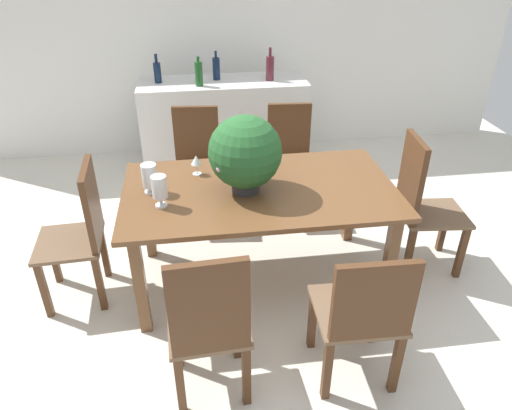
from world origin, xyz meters
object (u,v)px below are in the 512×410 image
at_px(chair_near_left, 209,324).
at_px(crystal_vase_center_near, 159,188).
at_px(kitchen_counter, 224,127).
at_px(wine_bottle_tall, 157,72).
at_px(chair_far_right, 290,155).
at_px(wine_bottle_green, 270,68).
at_px(wine_bottle_dark, 199,74).
at_px(wine_glass, 196,161).
at_px(chair_head_end, 82,229).
at_px(crystal_vase_left, 150,177).
at_px(wine_bottle_amber, 216,68).
at_px(chair_near_right, 363,313).
at_px(chair_foot_end, 421,201).
at_px(flower_centerpiece, 245,153).
at_px(dining_table, 260,200).
at_px(chair_far_left, 197,160).

relative_size(chair_near_left, crystal_vase_center_near, 4.82).
xyz_separation_m(kitchen_counter, wine_bottle_tall, (-0.62, 0.03, 0.58)).
distance_m(chair_far_right, wine_bottle_green, 1.00).
height_order(chair_near_left, wine_bottle_dark, wine_bottle_dark).
bearing_deg(wine_glass, chair_head_end, -161.64).
xyz_separation_m(crystal_vase_left, wine_bottle_amber, (0.57, 1.88, 0.19)).
height_order(crystal_vase_center_near, wine_glass, crystal_vase_center_near).
relative_size(chair_near_right, wine_bottle_tall, 3.42).
height_order(chair_foot_end, wine_bottle_green, wine_bottle_green).
height_order(crystal_vase_center_near, wine_bottle_dark, wine_bottle_dark).
relative_size(flower_centerpiece, kitchen_counter, 0.31).
bearing_deg(crystal_vase_center_near, wine_bottle_tall, 91.95).
bearing_deg(kitchen_counter, wine_bottle_green, -5.24).
distance_m(chair_near_right, wine_bottle_green, 2.87).
height_order(wine_bottle_green, wine_bottle_amber, wine_bottle_green).
relative_size(chair_far_right, wine_glass, 6.72).
relative_size(chair_head_end, wine_bottle_dark, 3.60).
relative_size(chair_foot_end, chair_far_right, 1.09).
bearing_deg(chair_near_right, flower_centerpiece, -61.04).
distance_m(crystal_vase_center_near, wine_bottle_tall, 2.05).
bearing_deg(crystal_vase_center_near, chair_near_right, -38.94).
bearing_deg(chair_near_right, wine_bottle_amber, -77.64).
bearing_deg(wine_glass, flower_centerpiece, -42.48).
xyz_separation_m(crystal_vase_left, wine_bottle_green, (1.08, 1.78, 0.20)).
distance_m(chair_head_end, crystal_vase_center_near, 0.67).
bearing_deg(dining_table, chair_near_right, -67.78).
bearing_deg(chair_far_left, chair_near_right, -62.28).
xyz_separation_m(chair_head_end, crystal_vase_left, (0.48, 0.04, 0.33)).
xyz_separation_m(chair_foot_end, kitchen_counter, (-1.27, 1.86, -0.08)).
distance_m(dining_table, wine_bottle_dark, 1.81).
xyz_separation_m(chair_near_left, flower_centerpiece, (0.31, 0.97, 0.48)).
relative_size(chair_far_right, kitchen_counter, 0.58).
height_order(chair_foot_end, chair_near_right, chair_foot_end).
bearing_deg(chair_near_left, chair_foot_end, -150.79).
relative_size(crystal_vase_center_near, wine_bottle_tall, 0.77).
bearing_deg(crystal_vase_center_near, wine_bottle_dark, 80.31).
bearing_deg(wine_bottle_dark, chair_head_end, -116.67).
relative_size(dining_table, chair_near_left, 1.81).
relative_size(flower_centerpiece, wine_bottle_dark, 1.87).
relative_size(chair_far_left, chair_far_right, 1.01).
relative_size(crystal_vase_left, kitchen_counter, 0.12).
height_order(chair_near_left, chair_near_right, chair_near_left).
xyz_separation_m(chair_near_left, kitchen_counter, (0.31, 2.86, -0.07)).
relative_size(dining_table, flower_centerpiece, 3.54).
xyz_separation_m(chair_far_left, chair_head_end, (-0.79, -0.99, 0.01)).
distance_m(chair_head_end, chair_far_right, 1.89).
xyz_separation_m(wine_glass, wine_bottle_tall, (-0.31, 1.63, 0.20)).
distance_m(wine_glass, wine_bottle_amber, 1.69).
bearing_deg(wine_bottle_dark, chair_far_left, -95.97).
bearing_deg(chair_head_end, wine_bottle_tall, 162.84).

